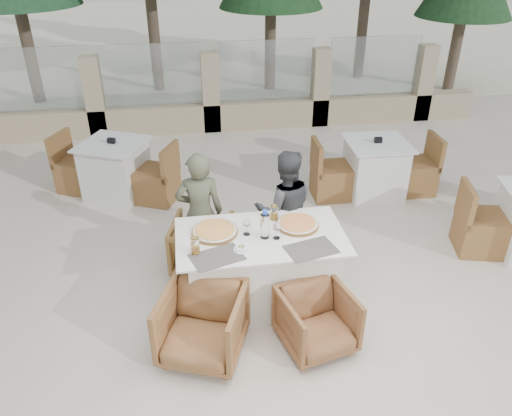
{
  "coord_description": "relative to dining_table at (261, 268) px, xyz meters",
  "views": [
    {
      "loc": [
        -0.52,
        -3.91,
        3.35
      ],
      "look_at": [
        0.12,
        0.28,
        0.9
      ],
      "focal_mm": 35.0,
      "sensor_mm": 36.0,
      "label": 1
    }
  ],
  "objects": [
    {
      "name": "diner_right",
      "position": [
        0.36,
        0.61,
        0.29
      ],
      "size": [
        0.67,
        0.53,
        1.35
      ],
      "primitive_type": "imported",
      "rotation": [
        0.0,
        0.0,
        3.11
      ],
      "color": "#3D3F42",
      "rests_on": "ground"
    },
    {
      "name": "pizza_left",
      "position": [
        -0.43,
        0.11,
        0.41
      ],
      "size": [
        0.54,
        0.54,
        0.06
      ],
      "primitive_type": "cylinder",
      "rotation": [
        0.0,
        0.0,
        0.29
      ],
      "color": "orange",
      "rests_on": "dining_table"
    },
    {
      "name": "armchair_near_left",
      "position": [
        -0.61,
        -0.63,
        -0.06
      ],
      "size": [
        0.89,
        0.9,
        0.64
      ],
      "primitive_type": "imported",
      "rotation": [
        0.0,
        0.0,
        -0.36
      ],
      "color": "brown",
      "rests_on": "ground"
    },
    {
      "name": "water_bottle",
      "position": [
        0.03,
        -0.03,
        0.53
      ],
      "size": [
        0.11,
        0.11,
        0.29
      ],
      "primitive_type": "cylinder",
      "rotation": [
        0.0,
        0.0,
        -0.39
      ],
      "color": "#9FB9D1",
      "rests_on": "dining_table"
    },
    {
      "name": "bg_table_b",
      "position": [
        1.92,
        2.01,
        0.0
      ],
      "size": [
        1.66,
        0.87,
        0.77
      ],
      "primitive_type": null,
      "rotation": [
        0.0,
        0.0,
        -0.03
      ],
      "color": "silver",
      "rests_on": "ground"
    },
    {
      "name": "armchair_far_left",
      "position": [
        -0.54,
        0.64,
        -0.09
      ],
      "size": [
        0.76,
        0.78,
        0.59
      ],
      "primitive_type": "imported",
      "rotation": [
        0.0,
        0.0,
        2.89
      ],
      "color": "olive",
      "rests_on": "ground"
    },
    {
      "name": "beer_glass_right",
      "position": [
        0.18,
        0.27,
        0.46
      ],
      "size": [
        0.09,
        0.09,
        0.15
      ],
      "primitive_type": "cylinder",
      "rotation": [
        0.0,
        0.0,
        0.12
      ],
      "color": "gold",
      "rests_on": "dining_table"
    },
    {
      "name": "armchair_near_right",
      "position": [
        0.39,
        -0.69,
        -0.1
      ],
      "size": [
        0.73,
        0.75,
        0.56
      ],
      "primitive_type": "imported",
      "rotation": [
        0.0,
        0.0,
        0.25
      ],
      "color": "brown",
      "rests_on": "ground"
    },
    {
      "name": "ground",
      "position": [
        -0.12,
        0.02,
        -0.39
      ],
      "size": [
        80.0,
        80.0,
        0.0
      ],
      "primitive_type": "plane",
      "color": "beige",
      "rests_on": "ground"
    },
    {
      "name": "perimeter_wall_far",
      "position": [
        -0.12,
        4.82,
        0.42
      ],
      "size": [
        10.0,
        0.34,
        1.6
      ],
      "primitive_type": null,
      "color": "tan",
      "rests_on": "ground"
    },
    {
      "name": "olive_dish",
      "position": [
        -0.21,
        -0.2,
        0.41
      ],
      "size": [
        0.12,
        0.12,
        0.04
      ],
      "primitive_type": null,
      "rotation": [
        0.0,
        0.0,
        0.07
      ],
      "color": "white",
      "rests_on": "dining_table"
    },
    {
      "name": "bg_table_a",
      "position": [
        -1.61,
        2.53,
        0.0
      ],
      "size": [
        1.83,
        1.42,
        0.77
      ],
      "primitive_type": null,
      "rotation": [
        0.0,
        0.0,
        -0.42
      ],
      "color": "silver",
      "rests_on": "ground"
    },
    {
      "name": "placemat_near_left",
      "position": [
        -0.44,
        -0.29,
        0.39
      ],
      "size": [
        0.52,
        0.43,
        0.0
      ],
      "primitive_type": "cube",
      "rotation": [
        0.0,
        0.0,
        0.32
      ],
      "color": "#5A544D",
      "rests_on": "dining_table"
    },
    {
      "name": "wine_glass_near",
      "position": [
        0.14,
        -0.07,
        0.48
      ],
      "size": [
        0.09,
        0.09,
        0.18
      ],
      "primitive_type": null,
      "rotation": [
        0.0,
        0.0,
        0.23
      ],
      "color": "silver",
      "rests_on": "dining_table"
    },
    {
      "name": "placemat_near_right",
      "position": [
        0.41,
        -0.29,
        0.39
      ],
      "size": [
        0.51,
        0.4,
        0.0
      ],
      "primitive_type": "cube",
      "rotation": [
        0.0,
        0.0,
        0.25
      ],
      "color": "#57514A",
      "rests_on": "dining_table"
    },
    {
      "name": "pizza_right",
      "position": [
        0.38,
        0.11,
        0.41
      ],
      "size": [
        0.45,
        0.45,
        0.05
      ],
      "primitive_type": "cylinder",
      "rotation": [
        0.0,
        0.0,
        -0.11
      ],
      "color": "#D8471D",
      "rests_on": "dining_table"
    },
    {
      "name": "diner_left",
      "position": [
        -0.54,
        0.66,
        0.3
      ],
      "size": [
        0.5,
        0.33,
        1.36
      ],
      "primitive_type": "imported",
      "rotation": [
        0.0,
        0.0,
        3.14
      ],
      "color": "#4D523B",
      "rests_on": "ground"
    },
    {
      "name": "beer_glass_left",
      "position": [
        -0.62,
        -0.19,
        0.46
      ],
      "size": [
        0.1,
        0.1,
        0.16
      ],
      "primitive_type": "cylinder",
      "rotation": [
        0.0,
        0.0,
        0.33
      ],
      "color": "orange",
      "rests_on": "dining_table"
    },
    {
      "name": "armchair_far_right",
      "position": [
        0.34,
        0.6,
        -0.12
      ],
      "size": [
        0.73,
        0.74,
        0.53
      ],
      "primitive_type": "imported",
      "rotation": [
        0.0,
        0.0,
        2.82
      ],
      "color": "#956336",
      "rests_on": "ground"
    },
    {
      "name": "wine_glass_centre",
      "position": [
        -0.13,
        0.04,
        0.48
      ],
      "size": [
        0.09,
        0.09,
        0.18
      ],
      "primitive_type": null,
      "rotation": [
        0.0,
        0.0,
        -0.28
      ],
      "color": "white",
      "rests_on": "dining_table"
    },
    {
      "name": "dining_table",
      "position": [
        0.0,
        0.0,
        0.0
      ],
      "size": [
        1.6,
        0.9,
        0.77
      ],
      "primitive_type": null,
      "color": "white",
      "rests_on": "ground"
    },
    {
      "name": "sand_patch",
      "position": [
        -0.12,
        14.02,
        -0.38
      ],
      "size": [
        30.0,
        16.0,
        0.01
      ],
      "primitive_type": "cube",
      "color": "beige",
      "rests_on": "ground"
    }
  ]
}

